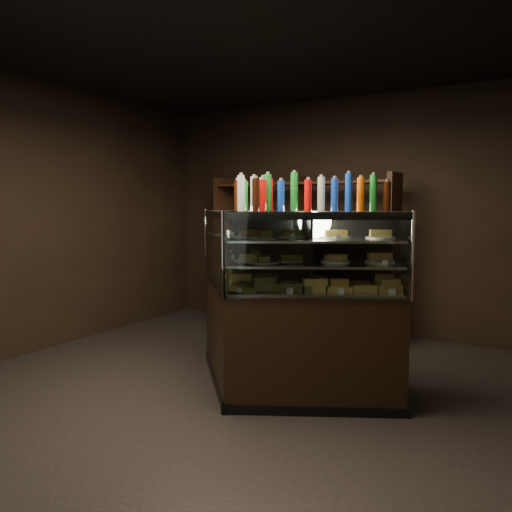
{
  "coord_description": "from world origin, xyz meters",
  "views": [
    {
      "loc": [
        2.37,
        -3.69,
        1.62
      ],
      "look_at": [
        0.27,
        -0.08,
        1.2
      ],
      "focal_mm": 35.0,
      "sensor_mm": 36.0,
      "label": 1
    }
  ],
  "objects": [
    {
      "name": "bottles_top",
      "position": [
        0.4,
        0.13,
        1.72
      ],
      "size": [
        1.64,
        0.96,
        0.3
      ],
      "color": "silver",
      "rests_on": "display_case"
    },
    {
      "name": "potted_conifer",
      "position": [
        0.63,
        0.49,
        0.5
      ],
      "size": [
        0.41,
        0.41,
        0.87
      ],
      "rotation": [
        0.0,
        0.0,
        -0.37
      ],
      "color": "black",
      "rests_on": "ground"
    },
    {
      "name": "back_shelving",
      "position": [
        -0.33,
        2.05,
        0.6
      ],
      "size": [
        2.5,
        0.58,
        2.0
      ],
      "rotation": [
        0.0,
        0.0,
        -0.06
      ],
      "color": "black",
      "rests_on": "ground"
    },
    {
      "name": "room_shell",
      "position": [
        0.0,
        0.0,
        1.94
      ],
      "size": [
        5.02,
        5.02,
        3.01
      ],
      "color": "black",
      "rests_on": "ground"
    },
    {
      "name": "ground",
      "position": [
        0.0,
        0.0,
        0.0
      ],
      "size": [
        5.0,
        5.0,
        0.0
      ],
      "primitive_type": "plane",
      "color": "black",
      "rests_on": "ground"
    },
    {
      "name": "food_display",
      "position": [
        0.4,
        0.12,
        1.18
      ],
      "size": [
        1.82,
        1.1,
        0.48
      ],
      "color": "gold",
      "rests_on": "display_case"
    },
    {
      "name": "display_case",
      "position": [
        0.4,
        0.12,
        0.53
      ],
      "size": [
        2.23,
        1.58,
        1.59
      ],
      "rotation": [
        0.0,
        0.0,
        -0.19
      ],
      "color": "black",
      "rests_on": "ground"
    }
  ]
}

